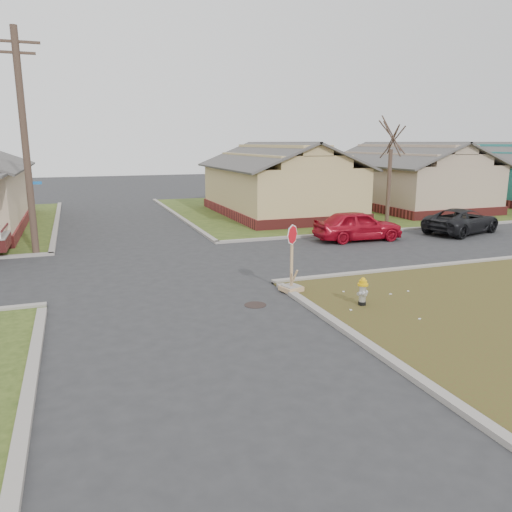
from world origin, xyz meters
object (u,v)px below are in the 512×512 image
object	(u,v)px
fire_hydrant	(363,290)
stop_sign	(291,277)
red_sedan	(358,225)
dark_pickup	(462,221)
utility_pole	(25,141)

from	to	relation	value
fire_hydrant	stop_sign	xyz separation A→B (m)	(-1.35, 1.98, 0.01)
fire_hydrant	red_sedan	world-z (taller)	red_sedan
stop_sign	red_sedan	distance (m)	9.38
dark_pickup	red_sedan	bearing A→B (deg)	70.70
red_sedan	stop_sign	bearing A→B (deg)	139.58
fire_hydrant	dark_pickup	xyz separation A→B (m)	(11.27, 8.59, 0.14)
utility_pole	red_sedan	distance (m)	15.04
stop_sign	red_sedan	bearing A→B (deg)	30.18
red_sedan	dark_pickup	size ratio (longest dim) A/B	0.92
fire_hydrant	stop_sign	bearing A→B (deg)	110.10
utility_pole	stop_sign	world-z (taller)	utility_pole
fire_hydrant	stop_sign	distance (m)	2.40
red_sedan	dark_pickup	xyz separation A→B (m)	(6.12, -0.15, -0.08)
red_sedan	utility_pole	bearing A→B (deg)	86.20
utility_pole	stop_sign	xyz separation A→B (m)	(7.90, -8.59, -4.15)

